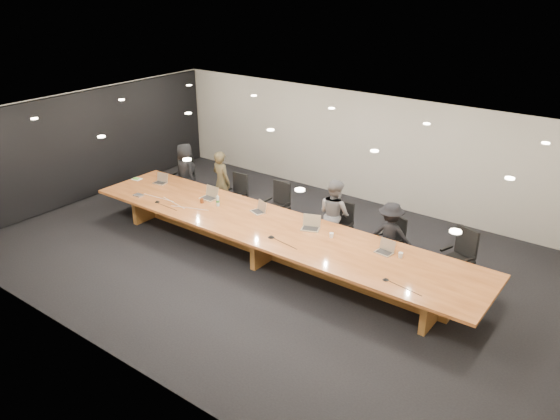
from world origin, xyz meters
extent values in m
plane|color=black|center=(0.00, 0.00, 0.00)|extent=(12.00, 12.00, 0.00)
cube|color=beige|center=(0.00, 4.00, 1.40)|extent=(12.00, 0.02, 2.80)
cube|color=black|center=(-5.94, 0.00, 1.37)|extent=(0.08, 7.84, 2.74)
cube|color=brown|center=(0.00, 0.00, 0.72)|extent=(9.00, 1.80, 0.06)
cube|color=brown|center=(0.00, 0.00, 0.34)|extent=(7.65, 0.15, 0.69)
cube|color=brown|center=(-3.60, 0.00, 0.34)|extent=(0.12, 1.26, 0.69)
cube|color=brown|center=(0.00, 0.00, 0.34)|extent=(0.12, 1.26, 0.69)
cube|color=brown|center=(3.60, 0.00, 0.34)|extent=(0.12, 1.26, 0.69)
imported|color=black|center=(-3.67, 1.17, 0.77)|extent=(0.87, 0.70, 1.55)
imported|color=#3C3420|center=(-2.48, 1.23, 0.78)|extent=(0.62, 0.46, 1.56)
imported|color=#5D5D5F|center=(0.76, 1.23, 0.78)|extent=(0.90, 0.79, 1.55)
imported|color=black|center=(2.10, 1.16, 0.70)|extent=(1.01, 0.75, 1.39)
cylinder|color=silver|center=(-1.58, 0.12, 0.86)|extent=(0.10, 0.10, 0.23)
cylinder|color=brown|center=(-1.98, 0.03, 0.80)|extent=(0.11, 0.11, 0.11)
cone|color=white|center=(1.27, 0.28, 0.80)|extent=(0.11, 0.11, 0.10)
cone|color=silver|center=(2.71, 0.34, 0.80)|extent=(0.09, 0.09, 0.10)
cube|color=silver|center=(-4.35, 0.15, 0.76)|extent=(0.25, 0.21, 0.01)
cube|color=green|center=(-4.36, 0.13, 0.78)|extent=(0.17, 0.12, 0.02)
cube|color=#A2A2A6|center=(-3.47, -0.55, 0.77)|extent=(0.22, 0.17, 0.03)
cone|color=black|center=(-2.83, -0.55, 0.76)|extent=(0.14, 0.14, 0.03)
cone|color=black|center=(0.32, -0.42, 0.77)|extent=(0.18, 0.18, 0.03)
cone|color=black|center=(2.85, -0.53, 0.76)|extent=(0.14, 0.14, 0.03)
camera|label=1|loc=(6.16, -7.98, 5.55)|focal=35.00mm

